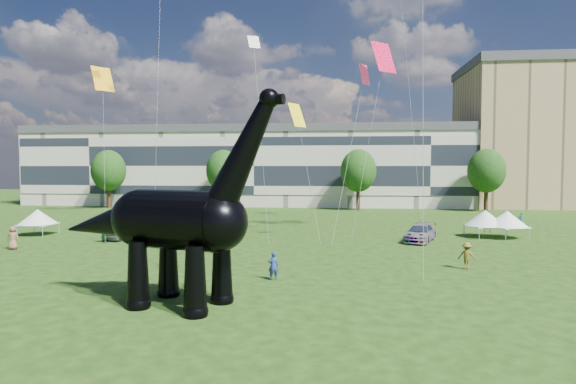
# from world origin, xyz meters

# --- Properties ---
(ground) EXTENTS (220.00, 220.00, 0.00)m
(ground) POSITION_xyz_m (0.00, 0.00, 0.00)
(ground) COLOR #16330C
(ground) RESTS_ON ground
(terrace_row) EXTENTS (78.00, 11.00, 12.00)m
(terrace_row) POSITION_xyz_m (-8.00, 62.00, 6.00)
(terrace_row) COLOR beige
(terrace_row) RESTS_ON ground
(apartment_block) EXTENTS (28.00, 18.00, 22.00)m
(apartment_block) POSITION_xyz_m (40.00, 65.00, 11.00)
(apartment_block) COLOR tan
(apartment_block) RESTS_ON ground
(tree_far_left) EXTENTS (5.20, 5.20, 9.44)m
(tree_far_left) POSITION_xyz_m (-30.00, 53.00, 6.29)
(tree_far_left) COLOR #382314
(tree_far_left) RESTS_ON ground
(tree_mid_left) EXTENTS (5.20, 5.20, 9.44)m
(tree_mid_left) POSITION_xyz_m (-12.00, 53.00, 6.29)
(tree_mid_left) COLOR #382314
(tree_mid_left) RESTS_ON ground
(tree_mid_right) EXTENTS (5.20, 5.20, 9.44)m
(tree_mid_right) POSITION_xyz_m (8.00, 53.00, 6.29)
(tree_mid_right) COLOR #382314
(tree_mid_right) RESTS_ON ground
(tree_far_right) EXTENTS (5.20, 5.20, 9.44)m
(tree_far_right) POSITION_xyz_m (26.00, 53.00, 6.29)
(tree_far_right) COLOR #382314
(tree_far_right) RESTS_ON ground
(dinosaur_sculpture) EXTENTS (12.11, 5.26, 9.96)m
(dinosaur_sculpture) POSITION_xyz_m (-2.76, 3.67, 3.76)
(dinosaur_sculpture) COLOR black
(dinosaur_sculpture) RESTS_ON ground
(car_silver) EXTENTS (2.70, 4.88, 1.57)m
(car_silver) POSITION_xyz_m (-13.84, 23.01, 0.79)
(car_silver) COLOR #B4B6B9
(car_silver) RESTS_ON ground
(car_grey) EXTENTS (4.53, 2.32, 1.42)m
(car_grey) POSITION_xyz_m (-6.06, 22.40, 0.71)
(car_grey) COLOR slate
(car_grey) RESTS_ON ground
(car_white) EXTENTS (5.25, 3.16, 1.36)m
(car_white) POSITION_xyz_m (-6.22, 23.97, 0.68)
(car_white) COLOR silver
(car_white) RESTS_ON ground
(car_dark) EXTENTS (3.68, 5.32, 1.43)m
(car_dark) POSITION_xyz_m (11.92, 23.86, 0.72)
(car_dark) COLOR #595960
(car_dark) RESTS_ON ground
(gazebo_near) EXTENTS (4.27, 4.27, 2.46)m
(gazebo_near) POSITION_xyz_m (18.21, 27.12, 1.72)
(gazebo_near) COLOR white
(gazebo_near) RESTS_ON ground
(gazebo_far) EXTENTS (4.62, 4.62, 2.45)m
(gazebo_far) POSITION_xyz_m (19.96, 26.68, 1.72)
(gazebo_far) COLOR white
(gazebo_far) RESTS_ON ground
(gazebo_left) EXTENTS (3.47, 3.47, 2.40)m
(gazebo_left) POSITION_xyz_m (-22.86, 24.35, 1.69)
(gazebo_left) COLOR silver
(gazebo_left) RESTS_ON ground
(visitors) EXTENTS (52.28, 26.30, 1.82)m
(visitors) POSITION_xyz_m (-6.59, 18.92, 0.86)
(visitors) COLOR #35864B
(visitors) RESTS_ON ground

